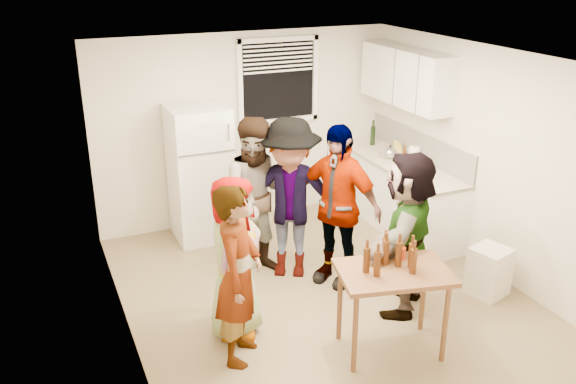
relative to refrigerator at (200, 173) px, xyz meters
name	(u,v)px	position (x,y,z in m)	size (l,w,h in m)	color
room	(320,292)	(0.75, -1.88, -0.85)	(4.00, 4.50, 2.50)	beige
window	(278,81)	(1.20, 0.33, 1.00)	(1.12, 0.10, 1.06)	white
refrigerator	(200,173)	(0.00, 0.00, 0.00)	(0.70, 0.70, 1.70)	white
counter_lower	(398,195)	(2.45, -0.73, -0.42)	(0.60, 2.20, 0.86)	white
countertop	(400,163)	(2.45, -0.73, 0.03)	(0.64, 2.22, 0.04)	beige
backsplash	(420,146)	(2.74, -0.73, 0.23)	(0.03, 2.20, 0.36)	#B5B0A5
upper_cabinets	(406,77)	(2.58, -0.53, 1.10)	(0.34, 1.60, 0.70)	white
kettle	(390,158)	(2.40, -0.56, 0.05)	(0.23, 0.19, 0.19)	silver
paper_towel	(413,169)	(2.43, -1.04, 0.05)	(0.13, 0.13, 0.28)	white
wine_bottle	(372,145)	(2.50, 0.04, 0.05)	(0.07, 0.07, 0.27)	black
beer_bottle_counter	(403,168)	(2.35, -0.96, 0.05)	(0.06, 0.06, 0.22)	#47230C
blue_cup	(417,181)	(2.23, -1.41, 0.05)	(0.09, 0.09, 0.12)	#1433A4
picture_frame	(398,146)	(2.67, -0.33, 0.12)	(0.02, 0.16, 0.13)	#F4DF53
trash_bin	(489,272)	(2.38, -2.60, -0.60)	(0.36, 0.36, 0.53)	silver
serving_table	(388,349)	(0.88, -3.03, -0.85)	(0.97, 0.65, 0.82)	brown
beer_bottle_table	(385,264)	(0.87, -2.90, -0.03)	(0.06, 0.06, 0.23)	#47230C
red_cup	(401,258)	(1.06, -2.86, -0.03)	(0.08, 0.08, 0.11)	#B72B0F
guest_grey	(237,330)	(-0.30, -2.18, -0.85)	(0.77, 1.58, 0.50)	gray
guest_stripe	(241,355)	(-0.40, -2.57, -0.85)	(0.60, 1.65, 0.40)	#141933
guest_back_left	(261,272)	(0.33, -1.20, -0.85)	(0.88, 1.81, 0.69)	#4F3221
guest_back_right	(290,273)	(0.62, -1.35, -0.85)	(1.18, 1.82, 0.68)	#403F44
guest_black	(334,279)	(1.02, -1.69, -0.85)	(1.05, 1.80, 0.44)	black
guest_orange	(401,306)	(1.40, -2.46, -0.85)	(1.56, 1.68, 0.50)	#ED7253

